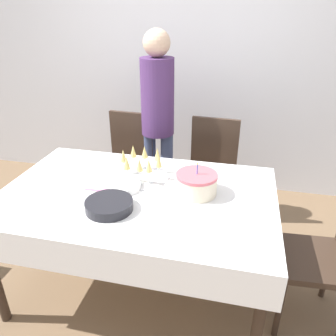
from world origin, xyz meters
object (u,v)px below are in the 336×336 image
Objects in this scene: plate_stack_main at (109,205)px; person_standing at (158,111)px; dining_chair_far_right at (211,171)px; plate_stack_dessert at (125,186)px; champagne_tray at (142,166)px; birthday_cake at (197,184)px; dining_chair_far_left at (128,163)px; dining_chair_right_end at (331,250)px.

person_standing reaches higher than plate_stack_main.
dining_chair_far_right reaches higher than plate_stack_dessert.
champagne_tray reaches higher than plate_stack_main.
dining_chair_far_right is 3.91× the size of birthday_cake.
champagne_tray is 0.43m from plate_stack_main.
plate_stack_dessert is (0.00, 0.24, -0.01)m from plate_stack_main.
birthday_cake is 1.25× the size of plate_stack_dessert.
dining_chair_far_left is 1.00× the size of dining_chair_far_right.
dining_chair_far_left is 0.80m from champagne_tray.
plate_stack_dessert is (-0.06, -0.17, -0.07)m from champagne_tray.
birthday_cake is at bearing -47.23° from dining_chair_far_left.
dining_chair_right_end is 1.27m from plate_stack_dessert.
dining_chair_right_end is 0.59× the size of person_standing.
champagne_tray is (0.34, -0.65, 0.32)m from dining_chair_far_left.
champagne_tray is at bearing 170.59° from dining_chair_right_end.
plate_stack_dessert is 0.12× the size of person_standing.
dining_chair_far_right is at bearing 60.51° from plate_stack_dessert.
champagne_tray is 1.82× the size of plate_stack_dessert.
birthday_cake is 0.45m from plate_stack_dessert.
dining_chair_far_left is at bearing 117.40° from champagne_tray.
plate_stack_dessert is 0.97m from person_standing.
birthday_cake reaches higher than champagne_tray.
plate_stack_main is at bearing -75.66° from dining_chair_far_left.
dining_chair_far_right is 0.59× the size of person_standing.
dining_chair_far_left is at bearing 104.34° from plate_stack_main.
dining_chair_right_end is 1.66m from person_standing.
dining_chair_far_left is 4.87× the size of plate_stack_dessert.
person_standing reaches higher than birthday_cake.
birthday_cake is (-0.02, -0.78, 0.30)m from dining_chair_far_right.
dining_chair_far_right reaches higher than champagne_tray.
dining_chair_right_end is at bearing -37.16° from person_standing.
champagne_tray is (-0.40, -0.65, 0.32)m from dining_chair_far_right.
dining_chair_far_right is 3.65× the size of plate_stack_main.
dining_chair_far_left is 0.59× the size of person_standing.
plate_stack_dessert is at bearing -88.22° from person_standing.
dining_chair_far_left reaches higher than plate_stack_dessert.
dining_chair_far_left reaches higher than plate_stack_main.
birthday_cake is 0.15× the size of person_standing.
champagne_tray reaches higher than plate_stack_dessert.
person_standing reaches higher than dining_chair_right_end.
dining_chair_right_end is at bearing -47.29° from dining_chair_far_right.
birthday_cake is at bearing 5.46° from plate_stack_dessert.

